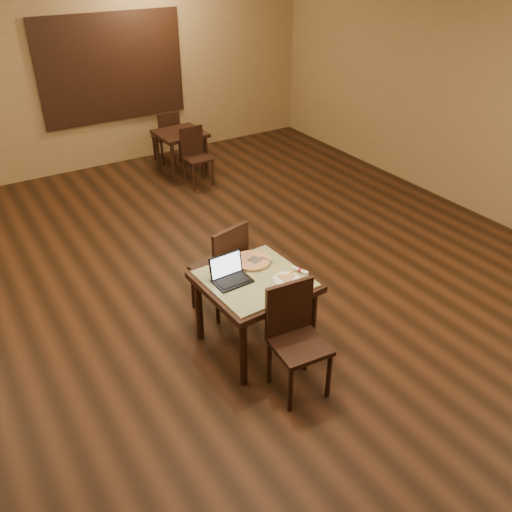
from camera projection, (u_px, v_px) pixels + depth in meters
ground at (252, 323)px, 5.49m from camera, size 10.00×10.00×0.00m
wall_back at (80, 75)px, 8.33m from camera, size 8.00×0.02×3.00m
mural at (112, 68)px, 8.50m from camera, size 2.34×0.05×1.64m
tiled_table at (255, 287)px, 4.88m from camera, size 0.96×0.96×0.76m
chair_main_near at (295, 332)px, 4.49m from camera, size 0.47×0.47×0.99m
chair_main_far at (224, 264)px, 5.38m from camera, size 0.53×0.53×1.02m
laptop at (229, 274)px, 4.78m from camera, size 0.33×0.26×0.22m
plate at (286, 279)px, 4.79m from camera, size 0.24×0.24×0.01m
pizza_slice at (287, 278)px, 4.78m from camera, size 0.25×0.25×0.02m
pizza_pan at (252, 262)px, 5.05m from camera, size 0.38×0.38×0.01m
pizza_whole at (252, 260)px, 5.04m from camera, size 0.35×0.35×0.02m
spatula at (255, 260)px, 5.03m from camera, size 0.19×0.29×0.01m
napkin_roll at (300, 270)px, 4.90m from camera, size 0.09×0.17×0.04m
other_table_a at (180, 139)px, 8.61m from camera, size 0.74×0.74×0.68m
other_table_a_chair_near at (195, 153)px, 8.27m from camera, size 0.39×0.39×0.88m
other_table_a_chair_far at (168, 134)px, 9.01m from camera, size 0.39×0.39×0.88m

